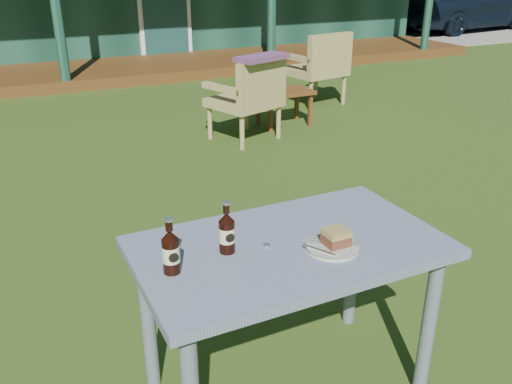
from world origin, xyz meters
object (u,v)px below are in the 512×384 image
cafe_table (289,265)px  cola_bottle_far (171,251)px  plate (332,247)px  armchair_left (250,95)px  car_near (464,2)px  cake_slice (336,237)px  side_table (284,95)px  armchair_right (319,65)px  cola_bottle_near (227,232)px

cafe_table → cola_bottle_far: 0.51m
plate → armchair_left: size_ratio=0.24×
car_near → cake_slice: car_near is taller
cafe_table → side_table: (1.95, 3.59, -0.28)m
cafe_table → plate: (0.12, -0.11, 0.11)m
cola_bottle_far → armchair_right: cola_bottle_far is taller
car_near → cake_slice: (-10.10, -9.31, 0.05)m
cake_slice → side_table: size_ratio=0.15×
armchair_left → cola_bottle_far: bearing=-119.5°
cake_slice → side_table: bearing=63.9°
cafe_table → cake_slice: size_ratio=13.04×
cake_slice → armchair_right: armchair_right is taller
cafe_table → cola_bottle_near: 0.31m
cafe_table → cola_bottle_far: cola_bottle_far is taller
car_near → cola_bottle_near: 13.93m
armchair_left → side_table: 0.68m
cafe_table → armchair_right: 5.06m
side_table → cola_bottle_far: bearing=-124.1°
car_near → side_table: (-8.29, -5.62, -0.38)m
armchair_left → side_table: armchair_left is taller
car_near → cola_bottle_far: (-10.72, -9.21, 0.08)m
cafe_table → armchair_right: bearing=56.5°
armchair_right → cafe_table: bearing=-123.5°
cola_bottle_near → armchair_right: cola_bottle_near is taller
side_table → armchair_right: bearing=36.7°
cola_bottle_near → armchair_right: bearing=53.9°
cake_slice → cola_bottle_near: cola_bottle_near is taller
armchair_left → side_table: (0.58, 0.33, -0.13)m
cola_bottle_far → armchair_right: bearing=52.2°
armchair_left → armchair_right: size_ratio=0.93×
car_near → cola_bottle_near: car_near is taller
cafe_table → side_table: bearing=61.4°
cake_slice → cola_bottle_near: 0.42m
cola_bottle_near → cola_bottle_far: cola_bottle_far is taller
cake_slice → armchair_left: (1.23, 3.37, -0.29)m
cafe_table → side_table: cafe_table is taller
cake_slice → armchair_right: (2.65, 4.32, -0.26)m
armchair_right → side_table: armchair_right is taller
cake_slice → armchair_left: 3.60m
cola_bottle_near → armchair_left: (1.62, 3.21, -0.33)m
car_near → cola_bottle_near: size_ratio=20.42×
cola_bottle_far → armchair_left: size_ratio=0.25×
cafe_table → cake_slice: cake_slice is taller
car_near → side_table: car_near is taller
armchair_right → cola_bottle_far: bearing=-127.8°
armchair_left → cake_slice: bearing=-110.1°
cola_bottle_far → plate: bearing=-10.2°
cake_slice → plate: bearing=-170.0°
cafe_table → armchair_left: size_ratio=1.43×
cola_bottle_near → armchair_left: bearing=63.3°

